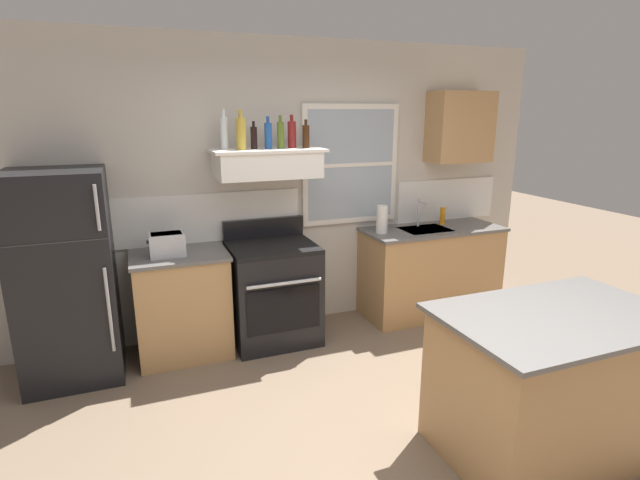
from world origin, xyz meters
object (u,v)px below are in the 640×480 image
(toaster, at_px, (167,244))
(bottle_blue_liqueur, at_px, (268,135))
(bottle_red_label_wine, at_px, (292,134))
(dish_soap_bottle, at_px, (442,216))
(stove_range, at_px, (273,292))
(bottle_olive_oil_square, at_px, (281,135))
(bottle_brown_stout, at_px, (306,136))
(paper_towel_roll, at_px, (382,219))
(kitchen_island, at_px, (551,382))
(bottle_balsamic_dark, at_px, (254,137))
(bottle_clear_tall, at_px, (224,133))
(bottle_champagne_gold_foil, at_px, (241,133))
(refrigerator, at_px, (66,277))

(toaster, relative_size, bottle_blue_liqueur, 1.10)
(bottle_blue_liqueur, bearing_deg, toaster, -175.29)
(bottle_red_label_wine, relative_size, dish_soap_bottle, 1.57)
(toaster, bearing_deg, stove_range, 0.79)
(bottle_olive_oil_square, distance_m, bottle_brown_stout, 0.23)
(paper_towel_roll, relative_size, kitchen_island, 0.19)
(bottle_balsamic_dark, xyz_separation_m, bottle_blue_liqueur, (0.12, -0.01, 0.02))
(stove_range, bearing_deg, kitchen_island, -60.58)
(bottle_balsamic_dark, height_order, bottle_red_label_wine, bottle_red_label_wine)
(bottle_blue_liqueur, bearing_deg, bottle_olive_oil_square, -2.42)
(stove_range, distance_m, bottle_blue_liqueur, 1.40)
(stove_range, height_order, bottle_brown_stout, bottle_brown_stout)
(bottle_clear_tall, relative_size, kitchen_island, 0.24)
(paper_towel_roll, height_order, dish_soap_bottle, paper_towel_roll)
(toaster, distance_m, stove_range, 1.04)
(bottle_blue_liqueur, bearing_deg, bottle_brown_stout, -3.12)
(kitchen_island, bearing_deg, bottle_champagne_gold_foil, 123.52)
(bottle_champagne_gold_foil, distance_m, bottle_olive_oil_square, 0.35)
(stove_range, xyz_separation_m, bottle_red_label_wine, (0.23, 0.10, 1.40))
(stove_range, xyz_separation_m, bottle_brown_stout, (0.34, 0.04, 1.38))
(bottle_balsamic_dark, distance_m, bottle_blue_liqueur, 0.12)
(bottle_champagne_gold_foil, bearing_deg, bottle_red_label_wine, 7.75)
(bottle_balsamic_dark, xyz_separation_m, paper_towel_roll, (1.23, -0.04, -0.80))
(bottle_red_label_wine, xyz_separation_m, paper_towel_roll, (0.88, -0.06, -0.82))
(dish_soap_bottle, height_order, kitchen_island, dish_soap_bottle)
(bottle_champagne_gold_foil, distance_m, dish_soap_bottle, 2.29)
(bottle_blue_liqueur, bearing_deg, dish_soap_bottle, 2.31)
(bottle_champagne_gold_foil, bearing_deg, kitchen_island, -56.48)
(bottle_clear_tall, bearing_deg, refrigerator, -173.24)
(bottle_red_label_wine, height_order, kitchen_island, bottle_red_label_wine)
(refrigerator, xyz_separation_m, stove_range, (1.65, 0.02, -0.36))
(bottle_clear_tall, relative_size, bottle_balsamic_dark, 1.42)
(stove_range, height_order, paper_towel_roll, paper_towel_roll)
(bottle_champagne_gold_foil, bearing_deg, bottle_brown_stout, 0.54)
(bottle_balsamic_dark, distance_m, bottle_red_label_wine, 0.35)
(stove_range, distance_m, dish_soap_bottle, 1.96)
(bottle_brown_stout, bearing_deg, toaster, -177.40)
(toaster, height_order, bottle_clear_tall, bottle_clear_tall)
(bottle_balsamic_dark, relative_size, bottle_blue_liqueur, 0.86)
(bottle_brown_stout, xyz_separation_m, dish_soap_bottle, (1.54, 0.09, -0.85))
(bottle_champagne_gold_foil, relative_size, bottle_blue_liqueur, 1.19)
(bottle_blue_liqueur, xyz_separation_m, kitchen_island, (1.16, -2.13, -1.40))
(dish_soap_bottle, bearing_deg, bottle_champagne_gold_foil, -177.31)
(bottle_balsamic_dark, relative_size, bottle_brown_stout, 0.95)
(refrigerator, height_order, bottle_champagne_gold_foil, bottle_champagne_gold_foil)
(refrigerator, xyz_separation_m, bottle_olive_oil_square, (1.77, 0.08, 1.04))
(bottle_olive_oil_square, height_order, bottle_brown_stout, bottle_olive_oil_square)
(bottle_olive_oil_square, relative_size, paper_towel_roll, 1.04)
(bottle_champagne_gold_foil, bearing_deg, refrigerator, -177.54)
(bottle_clear_tall, height_order, bottle_champagne_gold_foil, bottle_clear_tall)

